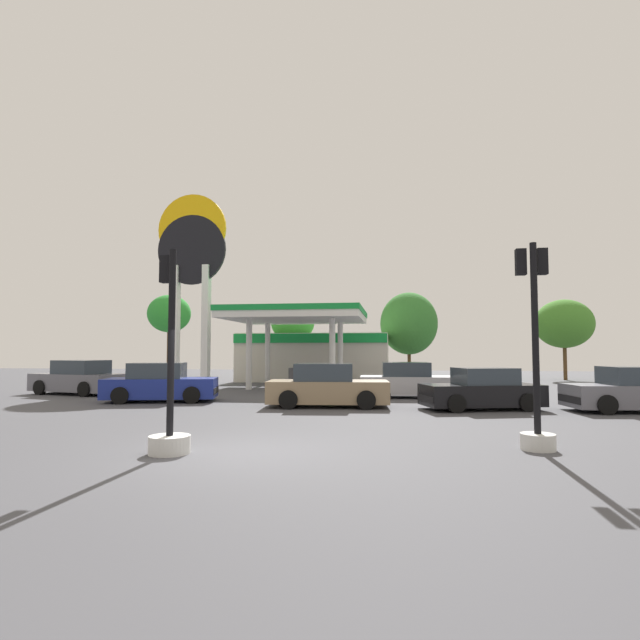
% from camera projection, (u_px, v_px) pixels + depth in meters
% --- Properties ---
extents(ground_plane, '(90.00, 90.00, 0.00)m').
position_uv_depth(ground_plane, '(236.00, 452.00, 10.37)').
color(ground_plane, '#47474C').
rests_on(ground_plane, ground).
extents(gas_station, '(10.13, 13.59, 4.44)m').
position_uv_depth(gas_station, '(313.00, 352.00, 34.70)').
color(gas_station, beige).
rests_on(gas_station, ground).
extents(station_pole_sign, '(4.23, 0.56, 11.56)m').
position_uv_depth(station_pole_sign, '(192.00, 264.00, 30.65)').
color(station_pole_sign, white).
rests_on(station_pole_sign, ground).
extents(car_0, '(4.62, 2.35, 1.60)m').
position_uv_depth(car_0, '(327.00, 387.00, 18.93)').
color(car_0, black).
rests_on(car_0, ground).
extents(car_1, '(4.86, 2.93, 1.63)m').
position_uv_depth(car_1, '(79.00, 379.00, 24.37)').
color(car_1, black).
rests_on(car_1, ground).
extents(car_2, '(4.46, 2.17, 1.57)m').
position_uv_depth(car_2, '(409.00, 381.00, 22.67)').
color(car_2, black).
rests_on(car_2, ground).
extents(car_3, '(4.42, 2.77, 1.47)m').
position_uv_depth(car_3, '(482.00, 391.00, 18.00)').
color(car_3, black).
rests_on(car_3, ground).
extents(car_4, '(4.46, 2.32, 1.53)m').
position_uv_depth(car_4, '(633.00, 391.00, 17.32)').
color(car_4, black).
rests_on(car_4, ground).
extents(car_5, '(4.74, 2.83, 1.59)m').
position_uv_depth(car_5, '(161.00, 384.00, 20.81)').
color(car_5, black).
rests_on(car_5, ground).
extents(traffic_signal_0, '(0.71, 0.71, 4.39)m').
position_uv_depth(traffic_signal_0, '(536.00, 376.00, 10.76)').
color(traffic_signal_0, silver).
rests_on(traffic_signal_0, ground).
extents(traffic_signal_1, '(0.83, 0.83, 4.16)m').
position_uv_depth(traffic_signal_1, '(170.00, 406.00, 10.32)').
color(traffic_signal_1, silver).
rests_on(traffic_signal_1, ground).
extents(tree_0, '(3.44, 3.44, 6.60)m').
position_uv_depth(tree_0, '(169.00, 314.00, 41.10)').
color(tree_0, brown).
rests_on(tree_0, ground).
extents(tree_1, '(3.22, 3.22, 5.57)m').
position_uv_depth(tree_1, '(293.00, 323.00, 37.68)').
color(tree_1, brown).
rests_on(tree_1, ground).
extents(tree_2, '(4.34, 4.34, 6.54)m').
position_uv_depth(tree_2, '(409.00, 324.00, 38.86)').
color(tree_2, brown).
rests_on(tree_2, ground).
extents(tree_3, '(4.03, 4.03, 5.76)m').
position_uv_depth(tree_3, '(564.00, 324.00, 36.40)').
color(tree_3, brown).
rests_on(tree_3, ground).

